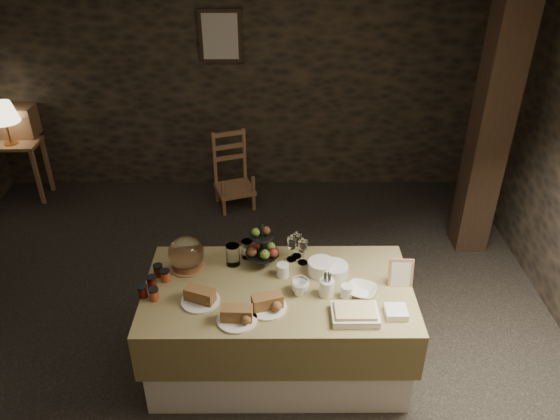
{
  "coord_description": "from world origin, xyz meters",
  "views": [
    {
      "loc": [
        0.44,
        -3.33,
        3.14
      ],
      "look_at": [
        0.46,
        0.2,
        1.0
      ],
      "focal_mm": 35.0,
      "sensor_mm": 36.0,
      "label": 1
    }
  ],
  "objects_px": {
    "chair": "(234,174)",
    "console_table": "(12,153)",
    "fruit_stand": "(263,249)",
    "table_lamp": "(3,113)",
    "wine_rack": "(16,121)",
    "buffet_table": "(278,321)",
    "timber_column": "(492,122)"
  },
  "relations": [
    {
      "from": "chair",
      "to": "console_table",
      "type": "bearing_deg",
      "value": 157.2
    },
    {
      "from": "chair",
      "to": "fruit_stand",
      "type": "distance_m",
      "value": 2.23
    },
    {
      "from": "table_lamp",
      "to": "wine_rack",
      "type": "xyz_separation_m",
      "value": [
        0.0,
        0.23,
        -0.19
      ]
    },
    {
      "from": "buffet_table",
      "to": "wine_rack",
      "type": "bearing_deg",
      "value": 136.55
    },
    {
      "from": "table_lamp",
      "to": "fruit_stand",
      "type": "height_order",
      "value": "table_lamp"
    },
    {
      "from": "buffet_table",
      "to": "fruit_stand",
      "type": "xyz_separation_m",
      "value": [
        -0.11,
        0.27,
        0.45
      ]
    },
    {
      "from": "buffet_table",
      "to": "timber_column",
      "type": "xyz_separation_m",
      "value": [
        1.9,
        1.59,
        0.88
      ]
    },
    {
      "from": "timber_column",
      "to": "fruit_stand",
      "type": "xyz_separation_m",
      "value": [
        -2.01,
        -1.32,
        -0.43
      ]
    },
    {
      "from": "wine_rack",
      "to": "buffet_table",
      "type": "bearing_deg",
      "value": -43.45
    },
    {
      "from": "table_lamp",
      "to": "timber_column",
      "type": "xyz_separation_m",
      "value": [
        4.79,
        -0.92,
        0.26
      ]
    },
    {
      "from": "console_table",
      "to": "timber_column",
      "type": "distance_m",
      "value": 5.0
    },
    {
      "from": "chair",
      "to": "timber_column",
      "type": "distance_m",
      "value": 2.68
    },
    {
      "from": "table_lamp",
      "to": "wine_rack",
      "type": "relative_size",
      "value": 1.12
    },
    {
      "from": "buffet_table",
      "to": "console_table",
      "type": "distance_m",
      "value": 3.9
    },
    {
      "from": "buffet_table",
      "to": "timber_column",
      "type": "bearing_deg",
      "value": 39.88
    },
    {
      "from": "console_table",
      "to": "chair",
      "type": "distance_m",
      "value": 2.48
    },
    {
      "from": "console_table",
      "to": "fruit_stand",
      "type": "bearing_deg",
      "value": -39.02
    },
    {
      "from": "buffet_table",
      "to": "wine_rack",
      "type": "distance_m",
      "value": 4.01
    },
    {
      "from": "console_table",
      "to": "wine_rack",
      "type": "distance_m",
      "value": 0.35
    },
    {
      "from": "console_table",
      "to": "timber_column",
      "type": "bearing_deg",
      "value": -11.36
    },
    {
      "from": "table_lamp",
      "to": "chair",
      "type": "xyz_separation_m",
      "value": [
        2.42,
        -0.11,
        -0.67
      ]
    },
    {
      "from": "fruit_stand",
      "to": "console_table",
      "type": "bearing_deg",
      "value": 140.98
    },
    {
      "from": "table_lamp",
      "to": "chair",
      "type": "height_order",
      "value": "table_lamp"
    },
    {
      "from": "wine_rack",
      "to": "timber_column",
      "type": "distance_m",
      "value": 4.95
    },
    {
      "from": "timber_column",
      "to": "chair",
      "type": "bearing_deg",
      "value": 161.04
    },
    {
      "from": "console_table",
      "to": "fruit_stand",
      "type": "relative_size",
      "value": 1.97
    },
    {
      "from": "console_table",
      "to": "wine_rack",
      "type": "bearing_deg",
      "value": 74.48
    },
    {
      "from": "table_lamp",
      "to": "timber_column",
      "type": "bearing_deg",
      "value": -10.9
    },
    {
      "from": "buffet_table",
      "to": "timber_column",
      "type": "relative_size",
      "value": 0.71
    },
    {
      "from": "table_lamp",
      "to": "fruit_stand",
      "type": "bearing_deg",
      "value": -38.9
    },
    {
      "from": "buffet_table",
      "to": "console_table",
      "type": "relative_size",
      "value": 2.7
    },
    {
      "from": "wine_rack",
      "to": "timber_column",
      "type": "relative_size",
      "value": 0.16
    }
  ]
}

